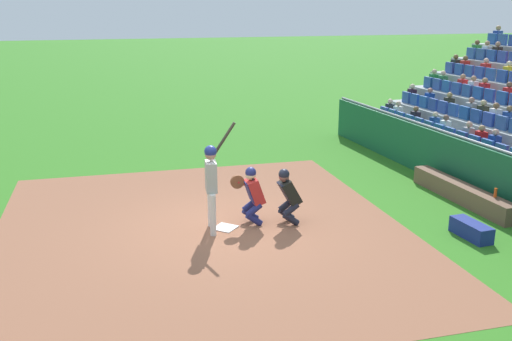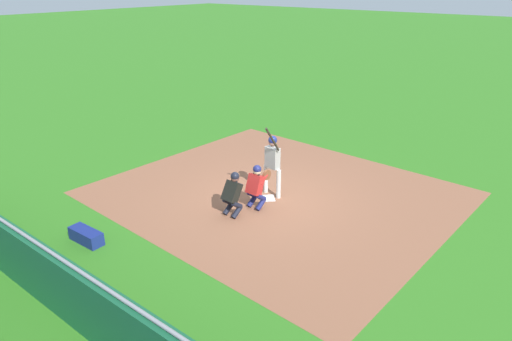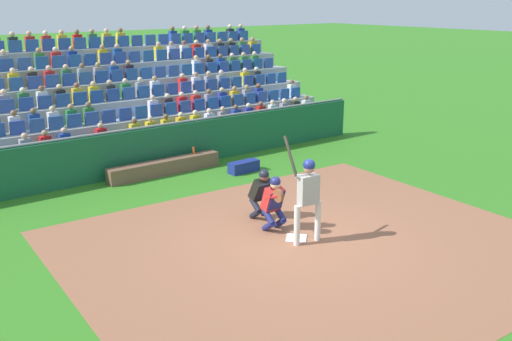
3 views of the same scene
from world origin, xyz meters
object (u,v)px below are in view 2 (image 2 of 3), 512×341
at_px(home_plate_marker, 267,198).
at_px(home_plate_umpire, 233,192).
at_px(dugout_bench, 88,290).
at_px(water_bottle_on_bench, 53,260).
at_px(catcher_crouching, 257,184).
at_px(equipment_duffel_bag, 86,236).
at_px(batter_at_plate, 273,159).

distance_m(home_plate_marker, home_plate_umpire, 1.55).
xyz_separation_m(dugout_bench, water_bottle_on_bench, (-1.06, -0.09, 0.33)).
xyz_separation_m(home_plate_umpire, water_bottle_on_bench, (-0.95, -4.65, -0.14)).
relative_size(home_plate_marker, dugout_bench, 0.12).
xyz_separation_m(catcher_crouching, dugout_bench, (-0.12, -5.31, -0.50)).
bearing_deg(home_plate_marker, catcher_crouching, -79.63).
bearing_deg(home_plate_marker, equipment_duffel_bag, -113.01).
distance_m(batter_at_plate, dugout_bench, 6.31).
distance_m(home_plate_marker, equipment_duffel_bag, 5.12).
xyz_separation_m(home_plate_marker, water_bottle_on_bench, (-1.06, -6.04, 0.53)).
bearing_deg(equipment_duffel_bag, catcher_crouching, 60.24).
height_order(batter_at_plate, home_plate_umpire, batter_at_plate).
bearing_deg(catcher_crouching, home_plate_umpire, -106.92).
height_order(catcher_crouching, equipment_duffel_bag, catcher_crouching).
relative_size(batter_at_plate, equipment_duffel_bag, 2.36).
relative_size(home_plate_marker, water_bottle_on_bench, 2.06).
bearing_deg(water_bottle_on_bench, batter_at_plate, 80.79).
bearing_deg(batter_at_plate, water_bottle_on_bench, -99.21).
distance_m(dugout_bench, equipment_duffel_bag, 2.35).
bearing_deg(water_bottle_on_bench, home_plate_umpire, 78.47).
xyz_separation_m(water_bottle_on_bench, equipment_duffel_bag, (-0.94, 1.32, -0.38)).
xyz_separation_m(batter_at_plate, home_plate_umpire, (-0.08, -1.67, -0.48)).
bearing_deg(home_plate_marker, batter_at_plate, 97.02).
height_order(home_plate_marker, home_plate_umpire, home_plate_umpire).
bearing_deg(home_plate_umpire, water_bottle_on_bench, -101.53).
distance_m(home_plate_umpire, equipment_duffel_bag, 3.86).
bearing_deg(home_plate_umpire, home_plate_marker, 85.44).
height_order(home_plate_marker, dugout_bench, dugout_bench).
relative_size(dugout_bench, equipment_duffel_bag, 3.67).
xyz_separation_m(batter_at_plate, dugout_bench, (0.03, -6.24, -0.95)).
distance_m(batter_at_plate, home_plate_umpire, 1.74).
bearing_deg(dugout_bench, water_bottle_on_bench, -175.39).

